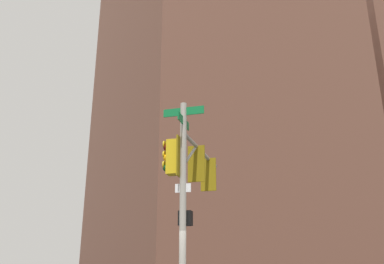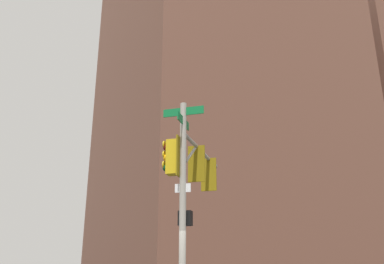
{
  "view_description": "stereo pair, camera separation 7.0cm",
  "coord_description": "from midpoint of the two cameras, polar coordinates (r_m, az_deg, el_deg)",
  "views": [
    {
      "loc": [
        -10.61,
        4.48,
        1.48
      ],
      "look_at": [
        0.43,
        -0.55,
        5.56
      ],
      "focal_mm": 38.89,
      "sensor_mm": 36.0,
      "label": 1
    },
    {
      "loc": [
        -10.64,
        4.42,
        1.48
      ],
      "look_at": [
        0.43,
        -0.55,
        5.56
      ],
      "focal_mm": 38.89,
      "sensor_mm": 36.0,
      "label": 2
    }
  ],
  "objects": [
    {
      "name": "signal_pole_assembly",
      "position": [
        12.68,
        -0.14,
        -6.03
      ],
      "size": [
        3.59,
        3.23,
        6.15
      ],
      "rotation": [
        0.0,
        0.0,
        5.58
      ],
      "color": "#9E998C",
      "rests_on": "ground_plane"
    },
    {
      "name": "building_brick_nearside",
      "position": [
        41.44,
        2.74,
        4.96
      ],
      "size": [
        23.13,
        19.26,
        36.04
      ],
      "primitive_type": "cube",
      "color": "brown",
      "rests_on": "ground_plane"
    },
    {
      "name": "building_brick_midblock",
      "position": [
        64.9,
        24.52,
        1.69
      ],
      "size": [
        18.69,
        19.25,
        44.2
      ],
      "primitive_type": "cube",
      "color": "brown",
      "rests_on": "ground_plane"
    },
    {
      "name": "building_glass_tower",
      "position": [
        73.59,
        2.47,
        7.82
      ],
      "size": [
        25.65,
        22.06,
        68.38
      ],
      "primitive_type": "cube",
      "color": "#8CB2C6",
      "rests_on": "ground_plane"
    }
  ]
}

